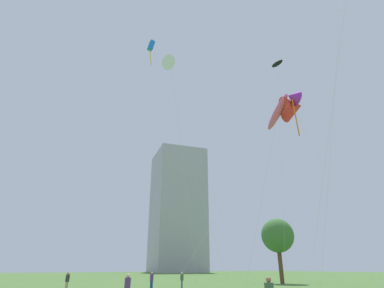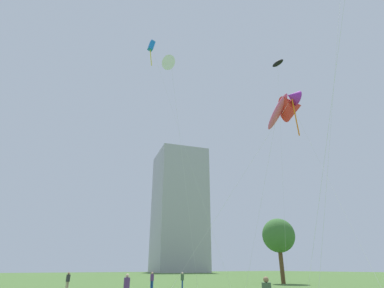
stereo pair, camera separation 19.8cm
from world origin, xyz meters
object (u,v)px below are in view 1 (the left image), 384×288
Objects in this scene: kite_flying_5 at (293,98)px; park_tree_0 at (278,236)px; kite_flying_3 at (277,113)px; distant_highrise_0 at (177,209)px; person_standing_2 at (182,279)px; kite_flying_2 at (171,64)px; kite_flying_1 at (151,47)px; kite_flying_6 at (293,108)px; person_standing_1 at (67,280)px; person_standing_0 at (127,286)px; kite_flying_4 at (277,64)px; person_standing_4 at (152,279)px.

kite_flying_5 is 23.69m from park_tree_0.
distant_highrise_0 reaches higher than kite_flying_3.
kite_flying_2 reaches higher than person_standing_2.
kite_flying_3 is at bearing -62.03° from kite_flying_1.
person_standing_1 is at bearing 130.38° from kite_flying_6.
person_standing_0 is at bearing 169.50° from kite_flying_3.
kite_flying_6 is (14.24, -16.74, 14.70)m from person_standing_1.
kite_flying_2 is 15.51m from kite_flying_6.
distant_highrise_0 is at bearing 59.99° from kite_flying_2.
kite_flying_4 is 3.70× the size of park_tree_0.
person_standing_0 is 1.07× the size of person_standing_2.
distant_highrise_0 is (56.44, 94.95, 26.71)m from person_standing_4.
kite_flying_1 reaches higher than kite_flying_3.
person_standing_2 is 24.13m from kite_flying_2.
park_tree_0 is (20.46, 4.97, -18.20)m from kite_flying_2.
distant_highrise_0 is (50.38, 107.96, 12.12)m from kite_flying_3.
kite_flying_1 is 3.61× the size of park_tree_0.
kite_flying_6 is 120.65m from distant_highrise_0.
kite_flying_4 reaches higher than kite_flying_2.
kite_flying_1 is 1.85× the size of kite_flying_3.
person_standing_2 is 21.48m from kite_flying_5.
kite_flying_5 is (7.07, -15.99, -13.93)m from kite_flying_1.
kite_flying_4 reaches higher than kite_flying_5.
kite_flying_1 reaches higher than kite_flying_5.
kite_flying_1 is at bearing 113.86° from kite_flying_5.
person_standing_0 is 0.10× the size of kite_flying_6.
person_standing_2 is (11.01, -2.44, -0.03)m from person_standing_1.
kite_flying_6 is (7.29, -10.53, -8.75)m from kite_flying_2.
person_standing_4 is (-3.49, 0.02, 0.03)m from person_standing_2.
kite_flying_5 reaches higher than person_standing_2.
distant_highrise_0 is at bearing 58.47° from kite_flying_1.
kite_flying_4 is (17.81, -0.98, 6.59)m from kite_flying_2.
kite_flying_5 reaches higher than park_tree_0.
distant_highrise_0 reaches higher than kite_flying_4.
person_standing_4 is 0.10× the size of kite_flying_3.
park_tree_0 is (26.52, 11.83, 5.22)m from person_standing_0.
person_standing_1 is 0.09× the size of kite_flying_6.
person_standing_0 is 20.17m from kite_flying_6.
kite_flying_1 is at bearing 117.97° from kite_flying_3.
kite_flying_2 is (-4.07, -3.77, 23.48)m from person_standing_2.
distant_highrise_0 is at bearing 68.54° from kite_flying_4.
kite_flying_6 reaches higher than person_standing_1.
person_standing_1 is 0.19× the size of park_tree_0.
person_standing_0 is 0.10× the size of kite_flying_5.
kite_flying_2 is at bearing -166.36° from park_tree_0.
kite_flying_3 is at bearing -54.21° from kite_flying_2.
kite_flying_4 reaches higher than kite_flying_6.
park_tree_0 is (19.88, 1.17, 5.25)m from person_standing_4.
kite_flying_5 is at bearing -60.74° from kite_flying_2.
kite_flying_5 is at bearing 96.26° from person_standing_1.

